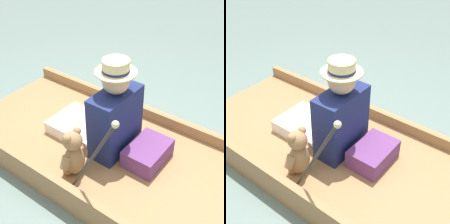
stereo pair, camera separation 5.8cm
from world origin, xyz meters
TOP-DOWN VIEW (x-y plane):
  - ground_plane at (0.00, 0.00)m, footprint 16.00×16.00m
  - punt_boat at (0.00, 0.00)m, footprint 1.20×2.42m
  - seat_cushion at (0.07, -0.47)m, footprint 0.38×0.27m
  - seated_person at (0.04, -0.08)m, footprint 0.45×0.78m
  - teddy_bear at (-0.37, -0.09)m, footprint 0.28×0.16m
  - wine_glass at (0.37, 0.19)m, footprint 0.10×0.10m
  - walking_cane at (-0.50, -0.40)m, footprint 0.04×0.42m

SIDE VIEW (x-z plane):
  - ground_plane at x=0.00m, z-range 0.00..0.00m
  - punt_boat at x=0.00m, z-range -0.04..0.21m
  - seat_cushion at x=0.07m, z-range 0.15..0.30m
  - wine_glass at x=0.37m, z-range 0.18..0.30m
  - teddy_bear at x=-0.37m, z-range 0.14..0.54m
  - seated_person at x=0.04m, z-range 0.03..0.83m
  - walking_cane at x=-0.50m, z-range 0.21..1.00m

